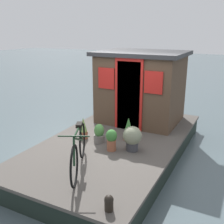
% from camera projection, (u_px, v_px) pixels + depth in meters
% --- Properties ---
extents(ground_plane, '(60.00, 60.00, 0.00)m').
position_uv_depth(ground_plane, '(116.00, 156.00, 6.34)').
color(ground_plane, '#4C5B60').
extents(houseboat_deck, '(5.22, 2.81, 0.45)m').
position_uv_depth(houseboat_deck, '(116.00, 148.00, 6.28)').
color(houseboat_deck, '#4C4742').
rests_on(houseboat_deck, ground_plane).
extents(houseboat_cabin, '(1.81, 2.25, 1.88)m').
position_uv_depth(houseboat_cabin, '(141.00, 87.00, 7.21)').
color(houseboat_cabin, '#4C3828').
rests_on(houseboat_cabin, houseboat_deck).
extents(bicycle, '(1.56, 0.81, 0.83)m').
position_uv_depth(bicycle, '(79.00, 150.00, 4.74)').
color(bicycle, black).
rests_on(bicycle, houseboat_deck).
extents(potted_plant_succulent, '(0.22, 0.22, 0.53)m').
position_uv_depth(potted_plant_succulent, '(128.00, 129.00, 6.07)').
color(potted_plant_succulent, '#B2603D').
rests_on(potted_plant_succulent, houseboat_deck).
extents(potted_plant_thyme, '(0.23, 0.23, 0.46)m').
position_uv_depth(potted_plant_thyme, '(111.00, 139.00, 5.55)').
color(potted_plant_thyme, '#935138').
rests_on(potted_plant_thyme, houseboat_deck).
extents(potted_plant_lavender, '(0.19, 0.19, 0.50)m').
position_uv_depth(potted_plant_lavender, '(83.00, 129.00, 6.17)').
color(potted_plant_lavender, '#935138').
rests_on(potted_plant_lavender, houseboat_deck).
extents(potted_plant_rosemary, '(0.24, 0.24, 0.43)m').
position_uv_depth(potted_plant_rosemary, '(99.00, 134.00, 5.96)').
color(potted_plant_rosemary, slate).
rests_on(potted_plant_rosemary, houseboat_deck).
extents(potted_plant_fern, '(0.39, 0.39, 0.52)m').
position_uv_depth(potted_plant_fern, '(132.00, 137.00, 5.54)').
color(potted_plant_fern, '#38383D').
rests_on(potted_plant_fern, houseboat_deck).
extents(mooring_bollard, '(0.13, 0.13, 0.24)m').
position_uv_depth(mooring_bollard, '(109.00, 203.00, 3.71)').
color(mooring_bollard, black).
rests_on(mooring_bollard, houseboat_deck).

